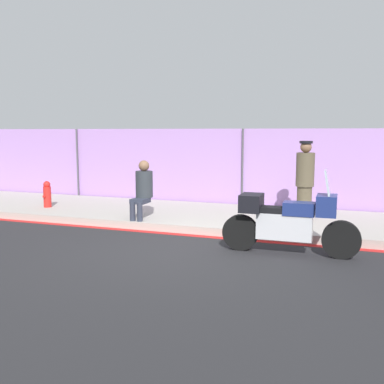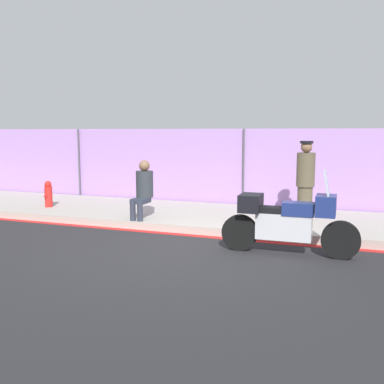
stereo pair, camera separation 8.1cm
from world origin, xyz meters
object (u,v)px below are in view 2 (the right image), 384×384
Objects in this scene: motorcycle at (287,220)px; person_seated_on_curb at (143,187)px; officer_standing at (305,180)px; fire_hydrant at (48,194)px.

person_seated_on_curb is (-3.33, 1.26, 0.28)m from motorcycle.
motorcycle is 2.39m from officer_standing.
fire_hydrant is (-6.27, 1.76, -0.09)m from motorcycle.
fire_hydrant is at bearing 170.45° from person_seated_on_curb.
motorcycle is at bearing -15.67° from fire_hydrant.
officer_standing is at bearing 88.38° from motorcycle.
officer_standing is 6.34m from fire_hydrant.
officer_standing is 1.34× the size of person_seated_on_curb.
officer_standing is (0.02, 2.34, 0.45)m from motorcycle.
person_seated_on_curb is at bearing 158.07° from motorcycle.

